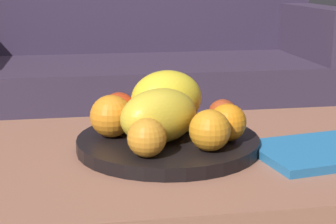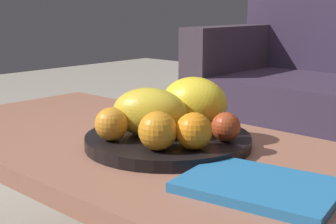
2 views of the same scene
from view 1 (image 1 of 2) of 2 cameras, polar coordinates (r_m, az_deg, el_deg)
name	(u,v)px [view 1 (image 1 of 2)]	position (r m, az deg, el deg)	size (l,w,h in m)	color
coffee_table	(147,174)	(1.05, -2.27, -6.61)	(1.26, 0.58, 0.42)	#9C634D
couch	(137,79)	(2.37, -3.35, 3.48)	(1.70, 0.70, 0.90)	#3A2B40
fruit_bowl	(168,143)	(1.06, 0.00, -3.28)	(0.36, 0.36, 0.03)	black
melon_large_front	(159,116)	(1.00, -0.95, -0.42)	(0.16, 0.10, 0.10)	yellow
melon_smaller_beside	(167,99)	(1.11, -0.15, 1.43)	(0.15, 0.12, 0.12)	yellow
orange_front	(210,130)	(0.97, 4.46, -1.95)	(0.08, 0.08, 0.08)	orange
orange_left	(228,122)	(1.03, 6.34, -1.11)	(0.07, 0.07, 0.07)	orange
orange_right	(111,116)	(1.05, -6.06, -0.44)	(0.08, 0.08, 0.08)	orange
orange_back	(147,138)	(0.93, -2.27, -2.74)	(0.07, 0.07, 0.07)	orange
apple_front	(223,114)	(1.11, 5.82, -0.19)	(0.06, 0.06, 0.06)	#AB3E1C
apple_right	(119,110)	(1.12, -5.24, 0.26)	(0.07, 0.07, 0.07)	#B93415
banana_bunch	(169,115)	(1.10, 0.07, -0.36)	(0.15, 0.16, 0.06)	gold
magazine	(322,151)	(1.06, 16.08, -4.04)	(0.25, 0.18, 0.02)	#2874B4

